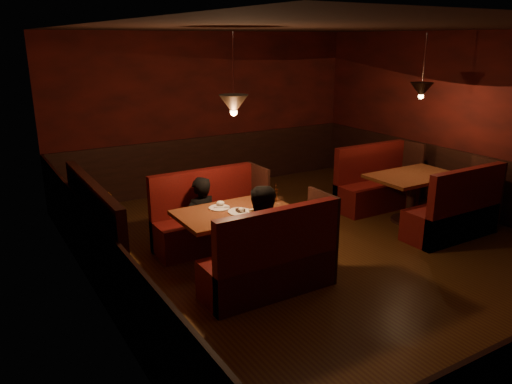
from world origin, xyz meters
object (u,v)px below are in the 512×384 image
diner_a (200,202)px  main_table (236,224)px  second_table (412,187)px  main_bench_far (209,222)px  second_bench_far (375,188)px  second_bench_near (456,215)px  diner_b (266,222)px  main_bench_near (273,266)px

diner_a → main_table: bearing=93.5°
second_table → main_bench_far: bearing=166.2°
second_bench_far → main_bench_far: bearing=-179.2°
second_bench_near → diner_b: diner_b is taller
main_bench_far → second_table: size_ratio=1.15×
second_table → main_table: bearing=-179.4°
main_bench_far → diner_a: (-0.18, -0.11, 0.36)m
main_table → main_bench_far: main_bench_far is taller
main_table → second_table: bearing=0.6°
second_bench_far → diner_a: bearing=-177.5°
main_bench_near → second_table: 3.25m
second_bench_near → diner_b: size_ratio=0.97×
second_bench_far → diner_a: size_ratio=1.08×
diner_b → diner_a: bearing=103.5°
second_bench_near → diner_a: size_ratio=1.08×
second_bench_near → diner_a: bearing=156.2°
main_bench_far → main_bench_near: (0.00, -1.61, 0.00)m
main_table → diner_a: (-0.16, 0.70, 0.11)m
second_bench_far → main_table: bearing=-165.1°
diner_b → main_bench_near: bearing=-101.2°
second_table → diner_b: bearing=-168.7°
main_table → diner_b: size_ratio=0.92×
diner_b → main_bench_far: bearing=95.5°
second_table → second_bench_near: size_ratio=0.90×
second_table → diner_a: bearing=168.7°
main_table → second_bench_far: (3.18, 0.85, -0.24)m
main_table → second_table: main_table is taller
second_bench_far → second_table: bearing=-92.2°
main_table → second_bench_far: bearing=14.9°
main_table → second_bench_far: 3.30m
main_bench_far → diner_a: bearing=-149.1°
diner_a → diner_b: (0.24, -1.28, 0.08)m
second_bench_far → main_bench_near: bearing=-152.4°
diner_b → main_table: bearing=100.4°
second_bench_near → diner_a: 3.67m
main_bench_far → second_table: (3.13, -0.77, 0.23)m
main_table → main_bench_near: bearing=-88.8°
main_table → second_bench_far: size_ratio=0.95×
second_bench_far → diner_b: size_ratio=0.97×
main_bench_far → diner_b: (0.06, -1.39, 0.44)m
second_bench_near → main_bench_near: bearing=-179.5°
second_bench_near → diner_a: (-3.34, 1.48, 0.35)m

